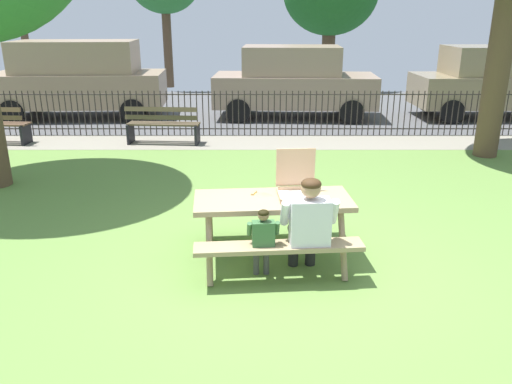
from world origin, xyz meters
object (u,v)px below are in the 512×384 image
pizza_box_open (298,184)px  parked_car_left (80,78)px  picnic_table_foreground (274,212)px  park_bench_center (164,125)px  pizza_slice_on_table (262,194)px  parked_car_center (295,81)px  parked_car_right (497,81)px  adult_at_table (309,223)px  child_at_table (264,238)px

pizza_box_open → parked_car_left: parked_car_left is taller
picnic_table_foreground → park_bench_center: size_ratio=1.18×
picnic_table_foreground → pizza_slice_on_table: pizza_slice_on_table is taller
pizza_slice_on_table → parked_car_center: size_ratio=0.06×
parked_car_left → parked_car_right: parked_car_left is taller
pizza_box_open → adult_at_table: (0.08, -0.61, -0.23)m
parked_car_center → parked_car_right: 5.56m
adult_at_table → parked_car_right: bearing=56.9°
pizza_box_open → pizza_slice_on_table: size_ratio=2.00×
picnic_table_foreground → park_bench_center: bearing=111.6°
pizza_box_open → parked_car_center: 8.66m
picnic_table_foreground → pizza_box_open: size_ratio=3.68×
park_bench_center → parked_car_right: parked_car_right is taller
child_at_table → park_bench_center: bearing=108.9°
pizza_box_open → parked_car_left: 10.17m
pizza_slice_on_table → adult_at_table: (0.50, -0.60, -0.12)m
picnic_table_foreground → child_at_table: child_at_table is taller
pizza_slice_on_table → parked_car_center: bearing=83.5°
pizza_box_open → pizza_slice_on_table: (-0.42, -0.01, -0.12)m
pizza_slice_on_table → parked_car_center: (0.98, 8.65, 0.23)m
pizza_slice_on_table → parked_car_right: bearing=52.9°
pizza_box_open → picnic_table_foreground: bearing=-154.4°
park_bench_center → parked_car_right: 9.21m
pizza_box_open → adult_at_table: 0.66m
pizza_box_open → parked_car_center: parked_car_center is taller
parked_car_left → parked_car_center: parked_car_left is taller
park_bench_center → parked_car_center: (3.11, 3.08, 0.59)m
pizza_box_open → child_at_table: (-0.41, -0.68, -0.37)m
parked_car_center → parked_car_right: (5.56, -0.00, 0.00)m
adult_at_table → parked_car_center: 9.27m
pizza_box_open → parked_car_left: size_ratio=0.11×
pizza_slice_on_table → park_bench_center: size_ratio=0.16×
parked_car_left → pizza_box_open: bearing=-58.2°
parked_car_right → parked_car_center: bearing=180.0°
parked_car_center → picnic_table_foreground: bearing=-95.5°
child_at_table → parked_car_center: parked_car_center is taller
pizza_slice_on_table → parked_car_right: 10.84m
parked_car_center → pizza_slice_on_table: bearing=-96.5°
picnic_table_foreground → child_at_table: (-0.12, -0.54, -0.08)m
pizza_slice_on_table → parked_car_right: size_ratio=0.06×
picnic_table_foreground → pizza_slice_on_table: 0.26m
adult_at_table → child_at_table: adult_at_table is taller
picnic_table_foreground → pizza_box_open: pizza_box_open is taller
park_bench_center → parked_car_left: parked_car_left is taller
pizza_box_open → adult_at_table: size_ratio=0.44×
child_at_table → adult_at_table: bearing=7.8°
child_at_table → pizza_slice_on_table: bearing=91.3°
picnic_table_foreground → parked_car_right: size_ratio=0.43×
picnic_table_foreground → parked_car_right: 10.87m
pizza_box_open → child_at_table: pizza_box_open is taller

